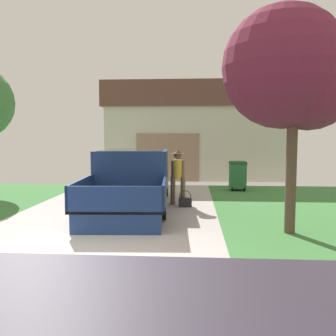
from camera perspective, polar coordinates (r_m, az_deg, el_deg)
name	(u,v)px	position (r m, az deg, el deg)	size (l,w,h in m)	color
ground	(26,306)	(4.94, -21.37, -19.41)	(29.20, 18.60, 0.18)	#B4ADA8
pickup_truck	(132,181)	(10.58, -5.60, -2.05)	(2.40, 5.57, 1.61)	navy
person_with_hat	(178,173)	(10.64, 1.56, -0.73)	(0.45, 0.45, 1.63)	brown
handbag	(185,202)	(10.45, 2.71, -5.28)	(0.37, 0.20, 0.47)	#232328
house_with_garage	(196,131)	(19.05, 4.41, 5.78)	(8.64, 5.94, 4.51)	beige
front_yard_tree	(288,70)	(8.20, 18.33, 14.40)	(2.75, 2.55, 4.70)	brown
wheeled_trash_bin	(238,175)	(13.84, 10.83, -1.03)	(0.60, 0.72, 1.07)	#286B38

